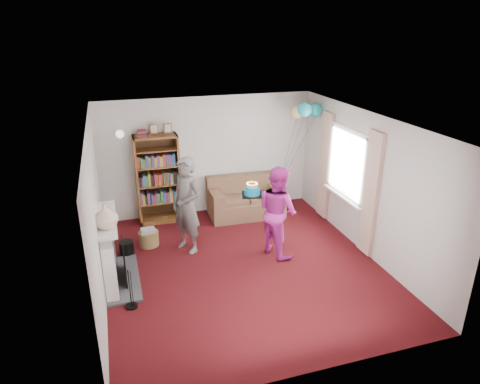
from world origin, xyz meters
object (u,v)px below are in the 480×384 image
object	(u,v)px
person_magenta	(278,211)
sofa	(245,200)
bookcase	(158,180)
person_striped	(187,205)
birthday_cake	(252,192)

from	to	relation	value
person_magenta	sofa	bearing A→B (deg)	-17.38
sofa	person_magenta	world-z (taller)	person_magenta
bookcase	person_striped	xyz separation A→B (m)	(0.33, -1.43, -0.02)
person_striped	person_magenta	size ratio (longest dim) A/B	1.08
bookcase	sofa	size ratio (longest dim) A/B	1.31
bookcase	person_striped	size ratio (longest dim) A/B	1.16
bookcase	person_striped	world-z (taller)	bookcase
person_magenta	birthday_cake	distance (m)	0.59
sofa	person_magenta	distance (m)	1.82
birthday_cake	person_magenta	bearing A→B (deg)	-14.58
bookcase	birthday_cake	xyz separation A→B (m)	(1.39, -1.88, 0.28)
bookcase	person_striped	distance (m)	1.46
bookcase	birthday_cake	world-z (taller)	bookcase
person_striped	person_magenta	xyz separation A→B (m)	(1.50, -0.57, -0.07)
person_striped	birthday_cake	xyz separation A→B (m)	(1.06, -0.45, 0.31)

